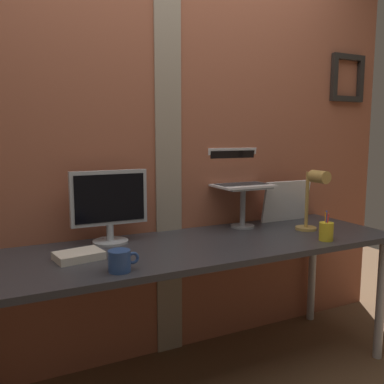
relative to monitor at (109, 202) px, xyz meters
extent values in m
plane|color=brown|center=(0.31, -0.17, -0.94)|extent=(6.00, 6.00, 0.00)
cube|color=#9E563D|center=(0.31, 0.18, 0.38)|extent=(3.30, 0.12, 2.64)
cube|color=gray|center=(0.37, 0.12, 0.38)|extent=(0.15, 0.01, 2.64)
cube|color=black|center=(1.70, 0.10, 0.86)|extent=(0.28, 0.03, 0.04)
cube|color=black|center=(1.70, 0.10, 0.58)|extent=(0.28, 0.03, 0.04)
cube|color=black|center=(1.58, 0.10, 0.72)|extent=(0.04, 0.03, 0.24)
cube|color=black|center=(1.82, 0.10, 0.72)|extent=(0.04, 0.03, 0.24)
cube|color=#333338|center=(0.41, -0.22, -0.22)|extent=(2.13, 0.67, 0.03)
cylinder|color=#B2B2B7|center=(1.41, -0.49, -0.59)|extent=(0.05, 0.05, 0.70)
cylinder|color=#B2B2B7|center=(1.41, 0.06, -0.59)|extent=(0.05, 0.05, 0.70)
cylinder|color=#ADB2B7|center=(0.00, 0.00, -0.20)|extent=(0.18, 0.18, 0.01)
cylinder|color=#ADB2B7|center=(0.00, 0.00, -0.16)|extent=(0.04, 0.04, 0.08)
cube|color=#ADB2B7|center=(0.00, 0.00, 0.02)|extent=(0.39, 0.04, 0.27)
cube|color=black|center=(0.00, -0.02, 0.02)|extent=(0.35, 0.00, 0.24)
cylinder|color=gray|center=(0.80, 0.00, -0.20)|extent=(0.14, 0.14, 0.01)
cylinder|color=gray|center=(0.80, 0.00, -0.09)|extent=(0.03, 0.03, 0.22)
cube|color=gray|center=(0.80, 0.00, 0.03)|extent=(0.28, 0.22, 0.01)
cube|color=white|center=(0.80, 0.00, 0.04)|extent=(0.34, 0.22, 0.01)
cube|color=#2D2D30|center=(0.80, 0.02, 0.05)|extent=(0.30, 0.13, 0.00)
cube|color=white|center=(0.80, 0.14, 0.15)|extent=(0.34, 0.05, 0.21)
cube|color=black|center=(0.80, 0.13, 0.15)|extent=(0.31, 0.04, 0.18)
cube|color=white|center=(1.14, 0.03, -0.08)|extent=(0.34, 0.06, 0.26)
cylinder|color=tan|center=(1.09, -0.22, -0.20)|extent=(0.12, 0.12, 0.02)
cylinder|color=tan|center=(1.09, -0.22, -0.03)|extent=(0.02, 0.02, 0.32)
cylinder|color=tan|center=(1.09, -0.31, 0.11)|extent=(0.07, 0.11, 0.07)
cylinder|color=yellow|center=(1.02, -0.45, -0.16)|extent=(0.07, 0.07, 0.10)
cylinder|color=red|center=(1.01, -0.46, -0.13)|extent=(0.02, 0.02, 0.13)
cylinder|color=blue|center=(1.01, -0.45, -0.13)|extent=(0.01, 0.01, 0.15)
cylinder|color=orange|center=(1.01, -0.45, -0.13)|extent=(0.02, 0.01, 0.14)
cylinder|color=#2D4C8C|center=(-0.08, -0.45, -0.16)|extent=(0.09, 0.09, 0.09)
torus|color=#2D4C8C|center=(-0.03, -0.45, -0.16)|extent=(0.05, 0.01, 0.05)
cube|color=silver|center=(-0.20, -0.22, -0.19)|extent=(0.22, 0.17, 0.03)
camera|label=1|loc=(-0.51, -1.99, 0.33)|focal=38.03mm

